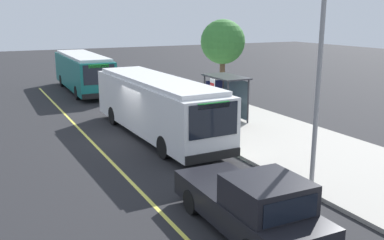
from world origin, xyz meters
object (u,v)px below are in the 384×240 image
at_px(pedestrian_commuter, 214,106).
at_px(transit_bus_main, 156,105).
at_px(transit_bus_second, 83,71).
at_px(route_sign_post, 212,98).
at_px(pickup_truck, 251,205).
at_px(waiting_bench, 225,110).

bearing_deg(pedestrian_commuter, transit_bus_main, -83.66).
xyz_separation_m(transit_bus_main, transit_bus_second, (-14.83, -0.22, -0.00)).
bearing_deg(transit_bus_main, route_sign_post, 59.74).
height_order(pickup_truck, route_sign_post, route_sign_post).
relative_size(pickup_truck, route_sign_post, 1.94).
bearing_deg(waiting_bench, pedestrian_commuter, -55.40).
xyz_separation_m(waiting_bench, route_sign_post, (2.61, -2.30, 1.32)).
bearing_deg(pickup_truck, transit_bus_second, 177.13).
height_order(transit_bus_main, waiting_bench, transit_bus_main).
distance_m(transit_bus_main, pedestrian_commuter, 3.57).
bearing_deg(waiting_bench, route_sign_post, -41.40).
bearing_deg(pickup_truck, pedestrian_commuter, 155.28).
relative_size(transit_bus_main, pickup_truck, 2.05).
relative_size(pickup_truck, pedestrian_commuter, 3.21).
distance_m(waiting_bench, route_sign_post, 3.72).
distance_m(transit_bus_second, pickup_truck, 25.34).
height_order(transit_bus_main, pickup_truck, transit_bus_main).
bearing_deg(transit_bus_main, transit_bus_second, -179.15).
bearing_deg(pedestrian_commuter, transit_bus_second, -165.52).
distance_m(pickup_truck, route_sign_post, 9.93).
bearing_deg(transit_bus_second, waiting_bench, 19.86).
distance_m(transit_bus_main, pickup_truck, 10.60).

